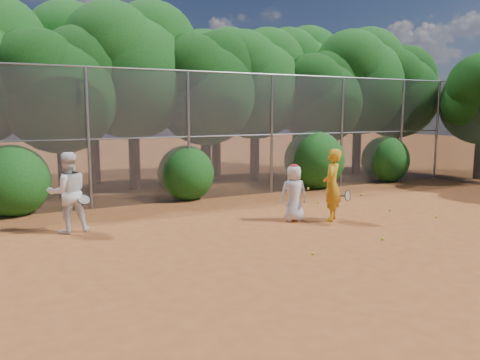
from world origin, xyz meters
TOP-DOWN VIEW (x-y plane):
  - ground at (0.00, 0.00)m, footprint 80.00×80.00m
  - fence_back at (-0.12, 6.00)m, footprint 20.05×0.09m
  - tree_2 at (-4.45, 7.83)m, footprint 3.99×3.47m
  - tree_3 at (-1.94, 8.84)m, footprint 4.89×4.26m
  - tree_4 at (0.55, 8.24)m, footprint 4.19×3.64m
  - tree_5 at (3.06, 9.04)m, footprint 4.51×3.92m
  - tree_6 at (5.55, 8.03)m, footprint 3.86×3.36m
  - tree_7 at (8.06, 8.64)m, footprint 4.77×4.14m
  - tree_8 at (10.05, 8.34)m, footprint 4.25×3.70m
  - tree_10 at (-2.93, 11.05)m, footprint 5.15×4.48m
  - tree_11 at (2.06, 10.64)m, footprint 4.64×4.03m
  - tree_12 at (6.56, 11.24)m, footprint 5.02×4.37m
  - bush_0 at (-6.00, 6.30)m, footprint 2.00×2.00m
  - bush_1 at (-1.00, 6.30)m, footprint 1.80×1.80m
  - bush_2 at (4.00, 6.30)m, footprint 2.20×2.20m
  - bush_3 at (7.50, 6.30)m, footprint 1.90×1.90m
  - player_yellow at (1.23, 1.71)m, footprint 0.90×0.78m
  - player_teen at (0.34, 2.12)m, footprint 0.79×0.61m
  - player_white at (-4.90, 3.53)m, footprint 0.96×0.82m
  - ball_0 at (3.85, 0.66)m, footprint 0.07×0.07m
  - ball_1 at (2.32, 3.73)m, footprint 0.07×0.07m
  - ball_2 at (1.06, -0.30)m, footprint 0.07×0.07m
  - ball_3 at (3.41, 1.87)m, footprint 0.07×0.07m
  - ball_4 at (-0.92, -0.47)m, footprint 0.07×0.07m
  - ball_5 at (4.38, 4.14)m, footprint 0.07×0.07m

SIDE VIEW (x-z plane):
  - ground at x=0.00m, z-range 0.00..0.00m
  - ball_0 at x=3.85m, z-range 0.00..0.07m
  - ball_1 at x=2.32m, z-range 0.00..0.07m
  - ball_2 at x=1.06m, z-range 0.00..0.07m
  - ball_3 at x=3.41m, z-range 0.00..0.07m
  - ball_4 at x=-0.92m, z-range 0.00..0.07m
  - ball_5 at x=4.38m, z-range 0.00..0.07m
  - player_teen at x=0.34m, z-range 0.00..1.46m
  - bush_1 at x=-1.00m, z-range 0.00..1.80m
  - player_yellow at x=1.23m, z-range 0.00..1.85m
  - player_white at x=-4.90m, z-range 0.00..1.87m
  - bush_3 at x=7.50m, z-range 0.00..1.90m
  - bush_0 at x=-6.00m, z-range 0.00..2.00m
  - bush_2 at x=4.00m, z-range 0.00..2.20m
  - fence_back at x=-0.12m, z-range 0.04..4.06m
  - tree_6 at x=5.55m, z-range 0.82..6.11m
  - tree_2 at x=-4.45m, z-range 0.85..6.32m
  - tree_4 at x=0.55m, z-range 0.89..6.62m
  - tree_8 at x=10.05m, z-range 0.91..6.73m
  - tree_5 at x=3.06m, z-range 0.96..7.13m
  - tree_11 at x=2.06m, z-range 0.99..7.34m
  - tree_7 at x=8.06m, z-range 1.02..7.54m
  - tree_3 at x=-1.94m, z-range 1.04..7.75m
  - tree_12 at x=6.56m, z-range 1.07..7.95m
  - tree_10 at x=-2.93m, z-range 1.10..8.16m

